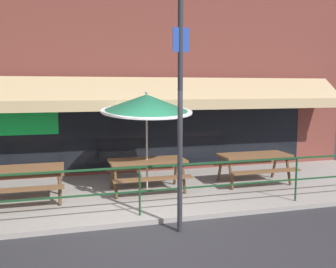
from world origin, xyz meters
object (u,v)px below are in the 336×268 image
Objects in this scene: picnic_table_left at (20,175)px; patio_umbrella_centre at (147,104)px; picnic_table_right at (254,160)px; street_sign_pole at (180,98)px; picnic_table_centre at (147,166)px.

patio_umbrella_centre is (2.80, 0.19, 1.47)m from picnic_table_left.
picnic_table_right is 3.17m from patio_umbrella_centre.
street_sign_pole is at bearing -139.26° from picnic_table_right.
picnic_table_centre is at bearing 2.96° from picnic_table_left.
picnic_table_right is (2.80, -0.01, 0.00)m from picnic_table_centre.
picnic_table_left is at bearing -177.04° from picnic_table_centre.
picnic_table_centre is 0.39× the size of street_sign_pole.
picnic_table_left is 3.17m from patio_umbrella_centre.
street_sign_pole is (2.86, -2.23, 1.68)m from picnic_table_left.
picnic_table_right is 3.99m from street_sign_pole.
street_sign_pole is at bearing -37.92° from picnic_table_left.
picnic_table_centre is 1.00× the size of picnic_table_right.
picnic_table_left is 4.00m from street_sign_pole.
patio_umbrella_centre is 0.52× the size of street_sign_pole.
street_sign_pole reaches higher than patio_umbrella_centre.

